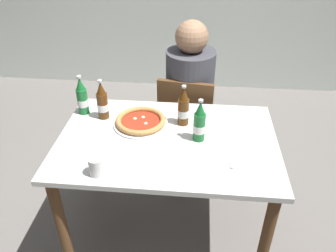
{
  "coord_description": "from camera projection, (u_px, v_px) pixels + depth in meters",
  "views": [
    {
      "loc": [
        0.15,
        -1.5,
        1.84
      ],
      "look_at": [
        0.0,
        0.05,
        0.8
      ],
      "focal_mm": 36.16,
      "sensor_mm": 36.0,
      "label": 1
    }
  ],
  "objects": [
    {
      "name": "napkin_with_cutlery",
      "position": [
        224.0,
        157.0,
        1.72
      ],
      "size": [
        0.18,
        0.19,
        0.01
      ],
      "color": "white",
      "rests_on": "dining_table_main"
    },
    {
      "name": "beer_bottle_left",
      "position": [
        199.0,
        123.0,
        1.79
      ],
      "size": [
        0.07,
        0.07,
        0.25
      ],
      "color": "#196B2D",
      "rests_on": "dining_table_main"
    },
    {
      "name": "paper_cup",
      "position": [
        96.0,
        166.0,
        1.59
      ],
      "size": [
        0.07,
        0.07,
        0.09
      ],
      "primitive_type": "cylinder",
      "color": "white",
      "rests_on": "dining_table_main"
    },
    {
      "name": "beer_bottle_right",
      "position": [
        183.0,
        108.0,
        1.92
      ],
      "size": [
        0.07,
        0.07,
        0.25
      ],
      "color": "#512D0F",
      "rests_on": "dining_table_main"
    },
    {
      "name": "beer_bottle_extra",
      "position": [
        82.0,
        98.0,
        2.03
      ],
      "size": [
        0.07,
        0.07,
        0.25
      ],
      "color": "#196B2D",
      "rests_on": "dining_table_main"
    },
    {
      "name": "ground_plane",
      "position": [
        167.0,
        229.0,
        2.27
      ],
      "size": [
        8.0,
        8.0,
        0.0
      ],
      "primitive_type": "plane",
      "color": "slate"
    },
    {
      "name": "chair_behind_table",
      "position": [
        187.0,
        121.0,
        2.5
      ],
      "size": [
        0.45,
        0.45,
        0.85
      ],
      "rotation": [
        0.0,
        0.0,
        3.0
      ],
      "color": "brown",
      "rests_on": "ground_plane"
    },
    {
      "name": "diner_seated",
      "position": [
        189.0,
        105.0,
        2.49
      ],
      "size": [
        0.34,
        0.34,
        1.21
      ],
      "color": "#2D3342",
      "rests_on": "ground_plane"
    },
    {
      "name": "pizza_margherita_near",
      "position": [
        141.0,
        121.0,
        1.96
      ],
      "size": [
        0.32,
        0.32,
        0.04
      ],
      "color": "white",
      "rests_on": "dining_table_main"
    },
    {
      "name": "beer_bottle_center",
      "position": [
        102.0,
        102.0,
        1.98
      ],
      "size": [
        0.07,
        0.07,
        0.25
      ],
      "color": "#512D0F",
      "rests_on": "dining_table_main"
    },
    {
      "name": "dining_table_main",
      "position": [
        167.0,
        155.0,
        1.92
      ],
      "size": [
        1.2,
        0.8,
        0.75
      ],
      "color": "silver",
      "rests_on": "ground_plane"
    }
  ]
}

